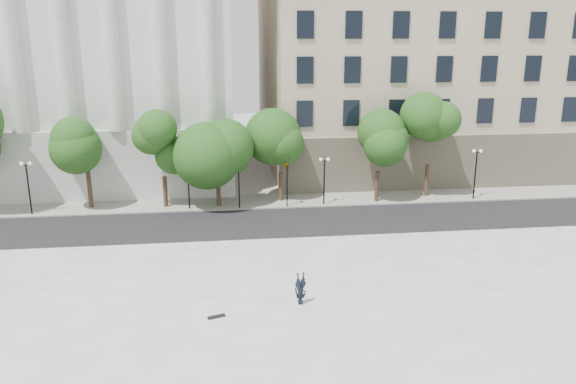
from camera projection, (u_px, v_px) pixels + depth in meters
name	position (u px, v px, depth m)	size (l,w,h in m)	color
ground	(301.00, 362.00, 23.93)	(160.00, 160.00, 0.00)	#ADABA4
plaza	(292.00, 323.00, 26.74)	(44.00, 22.00, 0.45)	white
street	(266.00, 226.00, 41.14)	(60.00, 8.00, 0.02)	black
far_sidewalk	(260.00, 202.00, 46.86)	(60.00, 4.00, 0.12)	#9D9B91
building_west	(76.00, 42.00, 55.40)	(31.50, 27.65, 25.60)	silver
building_east	(434.00, 58.00, 60.46)	(36.00, 26.15, 23.00)	beige
traffic_light_west	(238.00, 164.00, 44.04)	(0.64, 1.88, 4.24)	black
traffic_light_east	(287.00, 163.00, 44.51)	(0.74, 1.72, 4.18)	black
person_lying	(301.00, 300.00, 28.10)	(0.61, 0.40, 1.67)	black
skateboard	(217.00, 317.00, 26.79)	(0.85, 0.22, 0.09)	black
street_trees	(213.00, 145.00, 44.61)	(40.63, 5.36, 7.63)	#382619
lamp_posts	(260.00, 173.00, 44.76)	(36.72, 0.28, 4.36)	black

